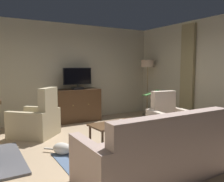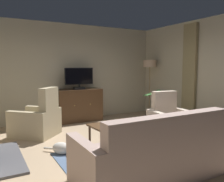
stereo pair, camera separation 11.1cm
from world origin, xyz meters
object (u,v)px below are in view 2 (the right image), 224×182
coffee_table (118,126)px  folded_newspaper (121,121)px  armchair_beside_cabinet (37,121)px  floor_lamp (150,68)px  sofa_floral (155,156)px  television (79,78)px  tv_cabinet (79,106)px  cat (64,148)px  potted_plant_tall_palm_by_window (159,114)px  tv_remote (127,122)px  armchair_by_fireplace (171,124)px

coffee_table → folded_newspaper: bearing=35.8°
armchair_beside_cabinet → floor_lamp: bearing=8.8°
armchair_beside_cabinet → sofa_floral: bearing=-70.8°
television → floor_lamp: floor_lamp is taller
tv_cabinet → cat: 2.62m
coffee_table → floor_lamp: size_ratio=0.63×
coffee_table → potted_plant_tall_palm_by_window: 2.25m
sofa_floral → cat: size_ratio=4.03×
television → coffee_table: bearing=-93.6°
tv_cabinet → tv_remote: tv_cabinet is taller
potted_plant_tall_palm_by_window → television: bearing=144.0°
television → folded_newspaper: (-0.02, -2.32, -0.77)m
folded_newspaper → sofa_floral: bearing=-121.1°
tv_remote → potted_plant_tall_palm_by_window: (1.77, 1.15, -0.22)m
armchair_beside_cabinet → potted_plant_tall_palm_by_window: (3.17, -0.47, -0.06)m
cat → floor_lamp: bearing=29.5°
tv_cabinet → tv_remote: (0.04, -2.52, 0.05)m
sofa_floral → television: bearing=84.8°
armchair_beside_cabinet → floor_lamp: 3.88m
potted_plant_tall_palm_by_window → floor_lamp: size_ratio=0.53×
tv_remote → potted_plant_tall_palm_by_window: potted_plant_tall_palm_by_window is taller
tv_remote → cat: size_ratio=0.31×
tv_remote → armchair_beside_cabinet: 2.14m
tv_cabinet → cat: bearing=-117.2°
tv_cabinet → armchair_beside_cabinet: size_ratio=1.06×
sofa_floral → folded_newspaper: bearing=77.4°
television → folded_newspaper: 2.44m
cat → armchair_by_fireplace: bearing=-5.4°
armchair_by_fireplace → television: bearing=115.2°
sofa_floral → armchair_by_fireplace: armchair_by_fireplace is taller
coffee_table → cat: coffee_table is taller
tv_cabinet → armchair_beside_cabinet: armchair_beside_cabinet is taller
television → potted_plant_tall_palm_by_window: (1.82, -1.32, -0.98)m
folded_newspaper → floor_lamp: floor_lamp is taller
armchair_beside_cabinet → floor_lamp: floor_lamp is taller
floor_lamp → potted_plant_tall_palm_by_window: bearing=-115.0°
floor_lamp → sofa_floral: bearing=-127.2°
television → tv_cabinet: bearing=90.0°
sofa_floral → armchair_beside_cabinet: 3.08m
folded_newspaper → sofa_floral: size_ratio=0.13×
television → coffee_table: television is taller
television → potted_plant_tall_palm_by_window: bearing=-36.0°
folded_newspaper → cat: (-1.17, 0.05, -0.37)m
potted_plant_tall_palm_by_window → floor_lamp: (0.48, 1.03, 1.24)m
folded_newspaper → tv_cabinet: bearing=71.1°
armchair_by_fireplace → potted_plant_tall_palm_by_window: size_ratio=1.08×
television → armchair_by_fireplace: size_ratio=0.82×
television → folded_newspaper: television is taller
tv_cabinet → armchair_beside_cabinet: (-1.36, -0.91, -0.11)m
tv_cabinet → coffee_table: 2.47m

